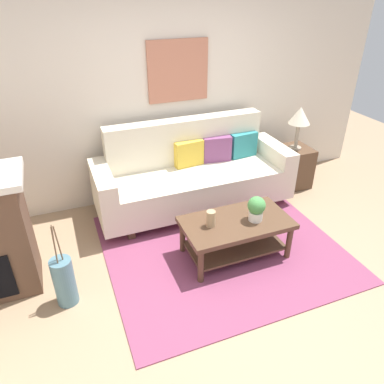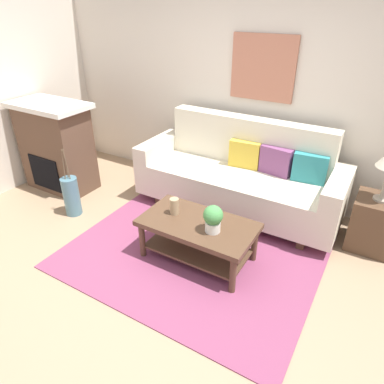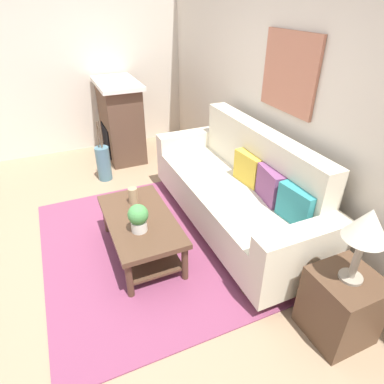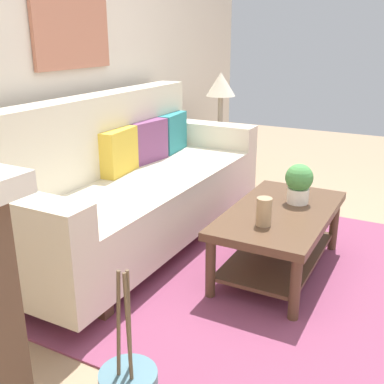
% 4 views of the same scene
% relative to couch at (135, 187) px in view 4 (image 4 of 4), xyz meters
% --- Properties ---
extents(ground_plane, '(9.67, 9.67, 0.00)m').
position_rel_couch_xyz_m(ground_plane, '(-0.03, -1.42, -0.43)').
color(ground_plane, '#9E7F60').
extents(wall_back, '(5.67, 0.10, 2.70)m').
position_rel_couch_xyz_m(wall_back, '(-0.03, 0.54, 0.92)').
color(wall_back, beige).
rests_on(wall_back, ground_plane).
extents(area_rug, '(2.44, 2.16, 0.01)m').
position_rel_couch_xyz_m(area_rug, '(-0.03, -0.92, -0.43)').
color(area_rug, '#843D5B').
rests_on(area_rug, ground_plane).
extents(couch, '(2.40, 0.84, 1.08)m').
position_rel_couch_xyz_m(couch, '(0.00, 0.00, 0.00)').
color(couch, beige).
rests_on(couch, ground_plane).
extents(throw_pillow_mustard, '(0.37, 0.15, 0.32)m').
position_rel_couch_xyz_m(throw_pillow_mustard, '(-0.00, 0.12, 0.25)').
color(throw_pillow_mustard, gold).
rests_on(throw_pillow_mustard, couch).
extents(throw_pillow_plum, '(0.37, 0.17, 0.32)m').
position_rel_couch_xyz_m(throw_pillow_plum, '(0.38, 0.12, 0.25)').
color(throw_pillow_plum, '#7A4270').
rests_on(throw_pillow_plum, couch).
extents(throw_pillow_teal, '(0.37, 0.16, 0.32)m').
position_rel_couch_xyz_m(throw_pillow_teal, '(0.76, 0.12, 0.25)').
color(throw_pillow_teal, teal).
rests_on(throw_pillow_teal, couch).
extents(coffee_table, '(1.10, 0.60, 0.43)m').
position_rel_couch_xyz_m(coffee_table, '(0.05, -1.07, -0.12)').
color(coffee_table, '#513826').
rests_on(coffee_table, ground_plane).
extents(tabletop_vase, '(0.09, 0.09, 0.17)m').
position_rel_couch_xyz_m(tabletop_vase, '(-0.22, -1.06, 0.08)').
color(tabletop_vase, tan).
rests_on(tabletop_vase, coffee_table).
extents(potted_plant_tabletop, '(0.18, 0.18, 0.26)m').
position_rel_couch_xyz_m(potted_plant_tabletop, '(0.24, -1.13, 0.14)').
color(potted_plant_tabletop, white).
rests_on(potted_plant_tabletop, coffee_table).
extents(side_table, '(0.44, 0.44, 0.56)m').
position_rel_couch_xyz_m(side_table, '(1.50, 0.01, -0.15)').
color(side_table, '#513826').
rests_on(side_table, ground_plane).
extents(table_lamp, '(0.28, 0.28, 0.57)m').
position_rel_couch_xyz_m(table_lamp, '(1.50, 0.01, 0.56)').
color(table_lamp, gray).
rests_on(table_lamp, side_table).
extents(floor_vase_branch_a, '(0.03, 0.03, 0.36)m').
position_rel_couch_xyz_m(floor_vase_branch_a, '(-1.63, -1.11, 0.22)').
color(floor_vase_branch_a, brown).
rests_on(floor_vase_branch_a, floor_vase).
extents(floor_vase_branch_b, '(0.03, 0.02, 0.36)m').
position_rel_couch_xyz_m(floor_vase_branch_b, '(-1.66, -1.09, 0.22)').
color(floor_vase_branch_b, brown).
rests_on(floor_vase_branch_b, floor_vase).
extents(floor_vase_branch_c, '(0.02, 0.03, 0.36)m').
position_rel_couch_xyz_m(floor_vase_branch_c, '(-1.66, -1.13, 0.22)').
color(floor_vase_branch_c, brown).
rests_on(floor_vase_branch_c, floor_vase).
extents(framed_painting, '(0.75, 0.03, 0.71)m').
position_rel_couch_xyz_m(framed_painting, '(-0.00, 0.47, 1.17)').
color(framed_painting, '#B77056').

